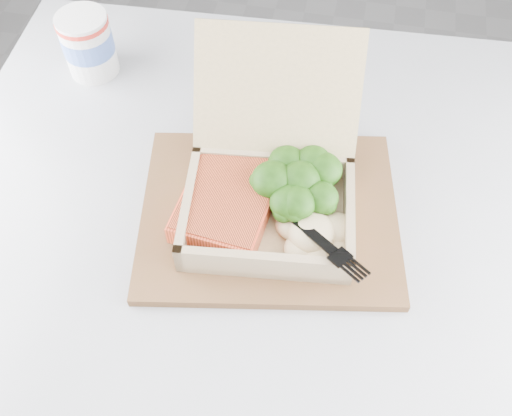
% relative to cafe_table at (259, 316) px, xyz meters
% --- Properties ---
extents(floor, '(4.00, 4.00, 0.00)m').
position_rel_cafe_table_xyz_m(floor, '(-0.46, 0.03, -0.56)').
color(floor, gray).
rests_on(floor, ground).
extents(cafe_table, '(0.91, 0.91, 0.75)m').
position_rel_cafe_table_xyz_m(cafe_table, '(0.00, 0.00, 0.00)').
color(cafe_table, black).
rests_on(cafe_table, floor).
extents(serving_tray, '(0.35, 0.30, 0.01)m').
position_rel_cafe_table_xyz_m(serving_tray, '(0.00, 0.05, 0.20)').
color(serving_tray, brown).
rests_on(serving_tray, cafe_table).
extents(takeout_container, '(0.22, 0.26, 0.17)m').
position_rel_cafe_table_xyz_m(takeout_container, '(-0.00, 0.07, 0.25)').
color(takeout_container, tan).
rests_on(takeout_container, serving_tray).
extents(salmon_fillet, '(0.12, 0.14, 0.03)m').
position_rel_cafe_table_xyz_m(salmon_fillet, '(-0.05, 0.03, 0.23)').
color(salmon_fillet, '#F4532F').
rests_on(salmon_fillet, takeout_container).
extents(broccoli_pile, '(0.11, 0.11, 0.04)m').
position_rel_cafe_table_xyz_m(broccoli_pile, '(0.03, 0.07, 0.24)').
color(broccoli_pile, '#2D6817').
rests_on(broccoli_pile, takeout_container).
extents(mashed_potatoes, '(0.09, 0.08, 0.03)m').
position_rel_cafe_table_xyz_m(mashed_potatoes, '(0.06, 0.01, 0.23)').
color(mashed_potatoes, beige).
rests_on(mashed_potatoes, takeout_container).
extents(plastic_fork, '(0.13, 0.12, 0.02)m').
position_rel_cafe_table_xyz_m(plastic_fork, '(0.03, 0.02, 0.24)').
color(plastic_fork, black).
rests_on(plastic_fork, mashed_potatoes).
extents(paper_cup, '(0.07, 0.07, 0.09)m').
position_rel_cafe_table_xyz_m(paper_cup, '(-0.30, 0.26, 0.24)').
color(paper_cup, silver).
rests_on(paper_cup, cafe_table).
extents(receipt, '(0.12, 0.16, 0.00)m').
position_rel_cafe_table_xyz_m(receipt, '(0.02, 0.21, 0.19)').
color(receipt, white).
rests_on(receipt, cafe_table).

